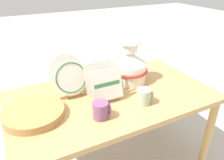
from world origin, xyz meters
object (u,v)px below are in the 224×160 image
(dish_rack_square_plates, at_px, (103,85))
(wicker_charger_stack, at_px, (34,113))
(ceramic_vase, at_px, (129,65))
(dish_rack_round_plates, at_px, (69,78))
(mug_sage_glaze, at_px, (144,96))
(mug_plum_glaze, at_px, (101,110))

(dish_rack_square_plates, relative_size, wicker_charger_stack, 0.64)
(ceramic_vase, bearing_deg, dish_rack_round_plates, 177.88)
(ceramic_vase, bearing_deg, wicker_charger_stack, -168.90)
(ceramic_vase, relative_size, mug_sage_glaze, 3.15)
(ceramic_vase, height_order, dish_rack_round_plates, ceramic_vase)
(wicker_charger_stack, distance_m, mug_sage_glaze, 0.66)
(dish_rack_round_plates, bearing_deg, mug_sage_glaze, -41.14)
(ceramic_vase, xyz_separation_m, wicker_charger_stack, (-0.72, -0.14, -0.10))
(ceramic_vase, relative_size, wicker_charger_stack, 0.90)
(wicker_charger_stack, bearing_deg, dish_rack_round_plates, 30.65)
(mug_sage_glaze, bearing_deg, wicker_charger_stack, 165.12)
(ceramic_vase, xyz_separation_m, dish_rack_round_plates, (-0.45, 0.02, -0.01))
(mug_sage_glaze, relative_size, mug_plum_glaze, 1.00)
(dish_rack_round_plates, distance_m, mug_sage_glaze, 0.50)
(ceramic_vase, xyz_separation_m, mug_plum_glaze, (-0.38, -0.32, -0.08))
(dish_rack_round_plates, bearing_deg, mug_plum_glaze, -77.81)
(mug_sage_glaze, height_order, mug_plum_glaze, same)
(wicker_charger_stack, xyz_separation_m, mug_plum_glaze, (0.34, -0.18, 0.03))
(ceramic_vase, height_order, mug_plum_glaze, ceramic_vase)
(ceramic_vase, distance_m, dish_rack_round_plates, 0.45)
(dish_rack_square_plates, relative_size, mug_sage_glaze, 2.24)
(wicker_charger_stack, distance_m, mug_plum_glaze, 0.39)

